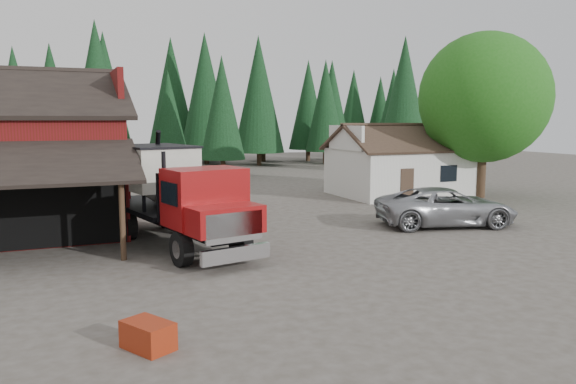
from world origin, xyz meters
name	(u,v)px	position (x,y,z in m)	size (l,w,h in m)	color
ground	(295,258)	(0.00, 0.00, 0.00)	(120.00, 120.00, 0.00)	#484339
farmhouse	(400,169)	(13.00, 13.00, 1.67)	(8.60, 6.42, 4.65)	silver
deciduous_tree	(484,102)	(17.01, 9.97, 5.91)	(8.00, 8.00, 10.20)	#382619
conifer_backdrop	(135,167)	(0.00, 42.00, 0.00)	(76.00, 16.00, 16.00)	black
near_pine_b	(222,108)	(6.00, 30.00, 5.89)	(3.96, 3.96, 10.40)	#382619
near_pine_c	(404,97)	(22.00, 26.00, 6.89)	(4.84, 4.84, 12.40)	#382619
near_pine_d	(97,90)	(-4.00, 34.00, 7.39)	(5.28, 5.28, 13.40)	#382619
feed_truck	(173,192)	(-3.50, 3.89, 2.07)	(4.64, 10.14, 4.43)	black
silver_car	(446,207)	(8.85, 3.00, 0.88)	(2.93, 6.35, 1.76)	#A2A5AA
equip_box	(148,335)	(-6.00, -6.00, 0.30)	(0.70, 1.10, 0.60)	maroon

